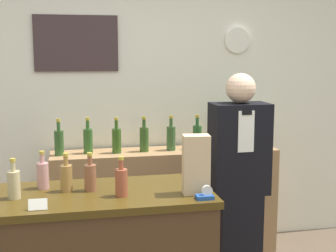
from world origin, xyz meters
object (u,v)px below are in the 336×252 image
shopkeeper (238,185)px  tape_dispenser (205,195)px  paper_bag (196,165)px  potted_plant (247,128)px

shopkeeper → tape_dispenser: size_ratio=17.64×
paper_bag → shopkeeper: bearing=54.0°
potted_plant → tape_dispenser: potted_plant is taller
paper_bag → potted_plant: bearing=59.3°
paper_bag → tape_dispenser: size_ratio=3.57×
shopkeeper → potted_plant: shopkeeper is taller
shopkeeper → potted_plant: 0.86m
potted_plant → paper_bag: paper_bag is taller
shopkeeper → paper_bag: bearing=-126.0°
shopkeeper → tape_dispenser: (-0.48, -0.80, 0.20)m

